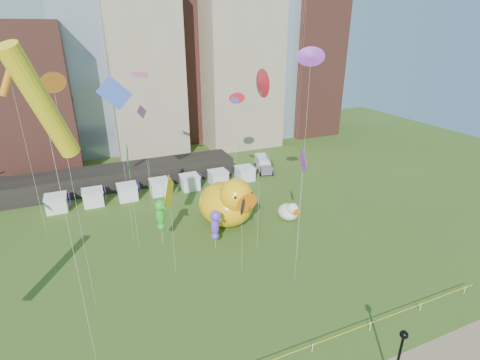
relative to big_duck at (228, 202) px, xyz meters
name	(u,v)px	position (x,y,z in m)	size (l,w,h in m)	color
skyline	(131,46)	(-5.15, 38.67, 18.10)	(101.00, 23.00, 68.00)	brown
pavilion	(123,176)	(-11.40, 19.61, -1.74)	(38.00, 6.00, 3.20)	black
vendor_tents	(160,187)	(-6.38, 13.61, -2.23)	(33.24, 2.80, 2.40)	white
big_duck	(228,202)	(0.00, 0.00, 0.00)	(8.45, 10.14, 7.27)	#FFB70D
small_duck	(289,211)	(8.28, -2.12, -2.04)	(2.95, 3.79, 2.83)	white
seahorse_green	(160,213)	(-9.21, -1.84, 1.23)	(1.76, 1.95, 6.21)	silver
seahorse_purple	(215,223)	(-3.46, -4.85, 0.16)	(1.56, 1.81, 5.10)	silver
lamppost	(400,354)	(2.20, -27.44, 0.11)	(0.59, 0.59, 5.64)	black
box_truck	(263,164)	(13.62, 16.52, -2.04)	(3.62, 6.32, 2.54)	silver
kite_0	(237,98)	(6.12, 11.33, 11.43)	(1.72, 0.34, 15.67)	silver
kite_1	(142,115)	(-8.80, 7.57, 10.86)	(1.43, 1.32, 15.63)	silver
kite_4	(169,193)	(-9.05, -7.43, 6.11)	(1.71, 3.16, 11.30)	silver
kite_5	(115,95)	(-12.32, 1.46, 14.61)	(3.77, 0.05, 20.03)	silver
kite_6	(9,75)	(-21.14, -2.24, 17.46)	(2.31, 0.98, 22.73)	silver
kite_7	(303,164)	(2.04, -13.97, 9.74)	(0.53, 2.07, 14.47)	silver
kite_8	(261,83)	(1.00, -7.12, 16.17)	(0.73, 2.82, 20.93)	silver
kite_9	(140,76)	(-8.21, 10.35, 15.50)	(1.93, 2.05, 19.42)	silver
kite_10	(242,207)	(-2.51, -10.52, 4.71)	(1.03, 1.36, 8.83)	silver
kite_11	(128,157)	(-12.02, -1.14, 8.32)	(0.52, 3.02, 13.31)	silver
kite_12	(43,105)	(-17.72, -16.14, 17.01)	(3.61, 4.11, 23.98)	silver
kite_13	(235,102)	(2.09, 2.36, 12.65)	(0.42, 1.84, 16.54)	silver
kite_14	(53,84)	(-17.38, -9.81, 17.40)	(1.27, 1.12, 21.62)	silver
kite_15	(311,58)	(4.29, -10.72, 18.74)	(1.71, 0.90, 23.05)	silver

